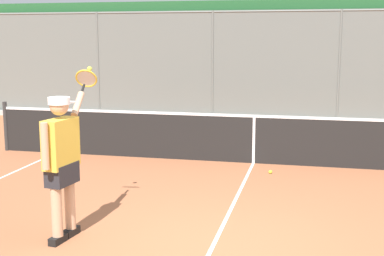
% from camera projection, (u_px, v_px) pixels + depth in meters
% --- Properties ---
extents(ground_plane, '(60.00, 60.00, 0.00)m').
position_uv_depth(ground_plane, '(210.00, 251.00, 6.12)').
color(ground_plane, '#A8603D').
extents(fence_backdrop, '(20.65, 1.37, 3.48)m').
position_uv_depth(fence_backdrop, '(276.00, 62.00, 15.46)').
color(fence_backdrop, slate).
rests_on(fence_backdrop, ground).
extents(tennis_net, '(10.89, 0.09, 1.07)m').
position_uv_depth(tennis_net, '(254.00, 138.00, 10.31)').
color(tennis_net, '#2D2D2D').
rests_on(tennis_net, ground).
extents(tennis_player, '(0.36, 1.46, 2.05)m').
position_uv_depth(tennis_player, '(62.00, 156.00, 6.33)').
color(tennis_player, black).
rests_on(tennis_player, ground).
extents(tennis_ball_near_baseline, '(0.07, 0.07, 0.07)m').
position_uv_depth(tennis_ball_near_baseline, '(270.00, 172.00, 9.59)').
color(tennis_ball_near_baseline, '#CCDB33').
rests_on(tennis_ball_near_baseline, ground).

